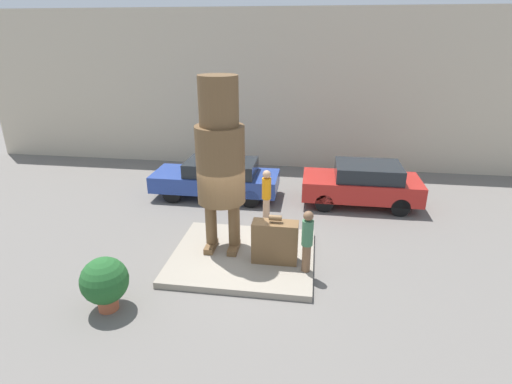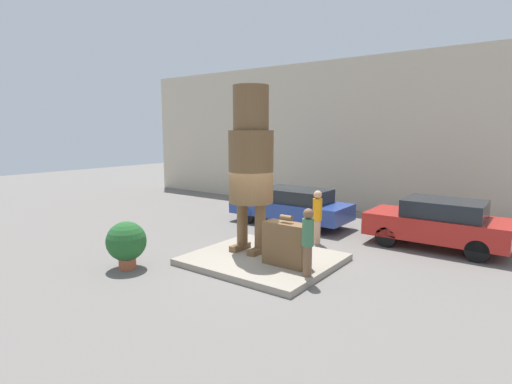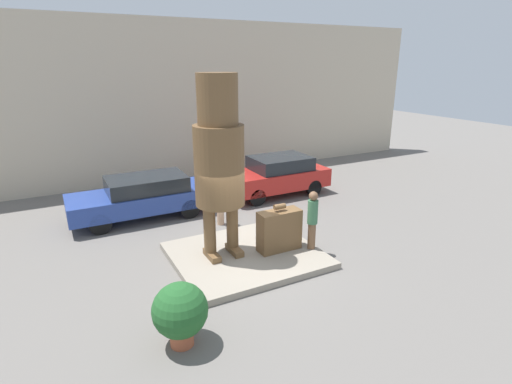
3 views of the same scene
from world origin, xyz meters
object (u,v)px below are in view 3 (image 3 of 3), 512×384
(giant_suitcase, at_px, (279,230))
(parked_car_red, at_px, (277,175))
(planter_pot, at_px, (180,312))
(tourist, at_px, (312,218))
(worker_hivis, at_px, (220,197))
(parked_car_blue, at_px, (142,196))
(statue_figure, at_px, (219,154))

(giant_suitcase, height_order, parked_car_red, parked_car_red)
(giant_suitcase, xyz_separation_m, planter_pot, (-3.53, -2.32, -0.02))
(tourist, height_order, worker_hivis, tourist)
(giant_suitcase, relative_size, parked_car_red, 0.32)
(parked_car_blue, bearing_deg, worker_hivis, 138.91)
(tourist, bearing_deg, statue_figure, 160.12)
(statue_figure, height_order, parked_car_red, statue_figure)
(worker_hivis, bearing_deg, parked_car_blue, 138.91)
(statue_figure, distance_m, planter_pot, 4.10)
(statue_figure, height_order, planter_pot, statue_figure)
(statue_figure, distance_m, parked_car_red, 6.27)
(worker_hivis, bearing_deg, statue_figure, -112.16)
(planter_pot, bearing_deg, tourist, 24.18)
(parked_car_blue, height_order, parked_car_red, parked_car_red)
(tourist, height_order, parked_car_blue, tourist)
(parked_car_red, bearing_deg, planter_pot, 48.34)
(parked_car_red, height_order, worker_hivis, worker_hivis)
(planter_pot, relative_size, worker_hivis, 0.73)
(statue_figure, height_order, tourist, statue_figure)
(parked_car_red, bearing_deg, worker_hivis, 29.93)
(tourist, height_order, parked_car_red, tourist)
(statue_figure, bearing_deg, parked_car_blue, 105.62)
(giant_suitcase, distance_m, tourist, 0.97)
(giant_suitcase, distance_m, parked_car_blue, 5.33)
(statue_figure, relative_size, giant_suitcase, 3.54)
(statue_figure, relative_size, planter_pot, 3.69)
(statue_figure, xyz_separation_m, giant_suitcase, (1.51, -0.49, -2.18))
(tourist, xyz_separation_m, parked_car_blue, (-3.49, 4.97, -0.31))
(statue_figure, bearing_deg, giant_suitcase, -17.95)
(statue_figure, height_order, giant_suitcase, statue_figure)
(giant_suitcase, xyz_separation_m, tourist, (0.83, -0.36, 0.34))
(planter_pot, bearing_deg, parked_car_red, 48.34)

